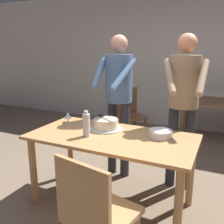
# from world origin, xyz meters

# --- Properties ---
(ground_plane) EXTENTS (14.00, 14.00, 0.00)m
(ground_plane) POSITION_xyz_m (0.00, 0.00, 0.00)
(ground_plane) COLOR #7A6651
(back_wall) EXTENTS (10.00, 0.12, 2.70)m
(back_wall) POSITION_xyz_m (0.00, 2.99, 1.35)
(back_wall) COLOR silver
(back_wall) RESTS_ON ground_plane
(main_dining_table) EXTENTS (1.59, 0.80, 0.75)m
(main_dining_table) POSITION_xyz_m (0.00, 0.00, 0.63)
(main_dining_table) COLOR tan
(main_dining_table) RESTS_ON ground_plane
(cake_on_platter) EXTENTS (0.34, 0.34, 0.11)m
(cake_on_platter) POSITION_xyz_m (-0.14, 0.15, 0.80)
(cake_on_platter) COLOR silver
(cake_on_platter) RESTS_ON main_dining_table
(cake_knife) EXTENTS (0.24, 0.17, 0.02)m
(cake_knife) POSITION_xyz_m (-0.20, 0.19, 0.87)
(cake_knife) COLOR silver
(cake_knife) RESTS_ON cake_on_platter
(plate_stack) EXTENTS (0.22, 0.22, 0.07)m
(plate_stack) POSITION_xyz_m (0.44, 0.15, 0.79)
(plate_stack) COLOR white
(plate_stack) RESTS_ON main_dining_table
(wine_glass_near) EXTENTS (0.08, 0.08, 0.14)m
(wine_glass_near) POSITION_xyz_m (-0.58, 0.11, 0.85)
(wine_glass_near) COLOR silver
(wine_glass_near) RESTS_ON main_dining_table
(water_bottle) EXTENTS (0.07, 0.07, 0.25)m
(water_bottle) POSITION_xyz_m (-0.21, -0.13, 0.86)
(water_bottle) COLOR silver
(water_bottle) RESTS_ON main_dining_table
(person_cutting_cake) EXTENTS (0.47, 0.56, 1.72)m
(person_cutting_cake) POSITION_xyz_m (-0.20, 0.61, 1.08)
(person_cutting_cake) COLOR #2D2D38
(person_cutting_cake) RESTS_ON ground_plane
(person_standing_beside) EXTENTS (0.46, 0.57, 1.72)m
(person_standing_beside) POSITION_xyz_m (0.55, 0.64, 1.08)
(person_standing_beside) COLOR #2D2D38
(person_standing_beside) RESTS_ON ground_plane
(chair_near_side) EXTENTS (0.52, 0.52, 0.90)m
(chair_near_side) POSITION_xyz_m (0.25, -0.78, 0.49)
(chair_near_side) COLOR tan
(chair_near_side) RESTS_ON ground_plane
(background_table) EXTENTS (1.00, 0.70, 0.74)m
(background_table) POSITION_xyz_m (0.77, 2.29, 0.58)
(background_table) COLOR brown
(background_table) RESTS_ON ground_plane
(background_chair_1) EXTENTS (0.62, 0.62, 0.90)m
(background_chair_1) POSITION_xyz_m (-0.55, 1.86, 0.49)
(background_chair_1) COLOR brown
(background_chair_1) RESTS_ON ground_plane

